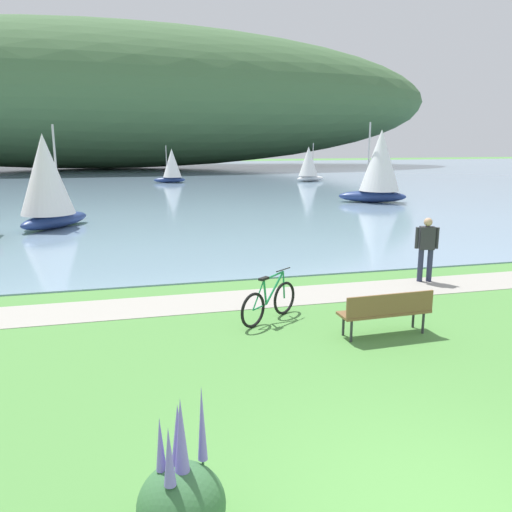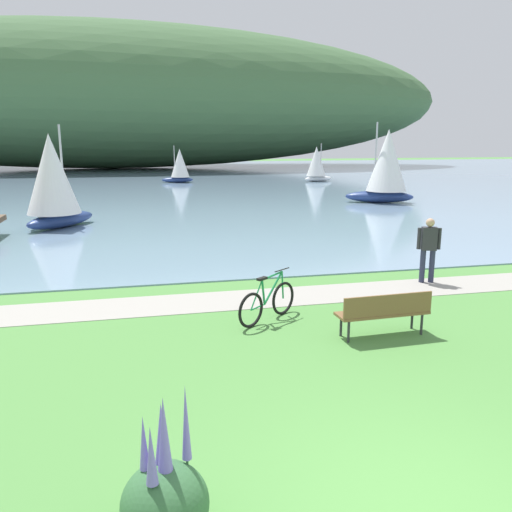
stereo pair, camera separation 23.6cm
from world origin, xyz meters
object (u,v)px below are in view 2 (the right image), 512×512
(park_bench_near_camera, at_px, (384,311))
(sailboat_mid_bay, at_px, (180,165))
(sailboat_toward_hillside, at_px, (386,165))
(person_at_shoreline, at_px, (429,246))
(bicycle_leaning_near_bench, at_px, (268,302))
(sailboat_far_off, at_px, (317,164))
(sailboat_nearest_to_shore, at_px, (53,180))

(park_bench_near_camera, xyz_separation_m, sailboat_mid_bay, (-0.75, 37.88, 1.03))
(sailboat_toward_hillside, bearing_deg, person_at_shoreline, -113.11)
(person_at_shoreline, bearing_deg, sailboat_mid_bay, 95.98)
(park_bench_near_camera, height_order, sailboat_mid_bay, sailboat_mid_bay)
(bicycle_leaning_near_bench, height_order, sailboat_far_off, sailboat_far_off)
(sailboat_nearest_to_shore, bearing_deg, park_bench_near_camera, -61.37)
(park_bench_near_camera, relative_size, sailboat_nearest_to_shore, 0.42)
(sailboat_nearest_to_shore, relative_size, sailboat_far_off, 1.25)
(sailboat_nearest_to_shore, xyz_separation_m, sailboat_toward_hillside, (17.78, 5.44, 0.19))
(sailboat_toward_hillside, relative_size, sailboat_far_off, 1.37)
(sailboat_nearest_to_shore, relative_size, sailboat_mid_bay, 1.33)
(person_at_shoreline, bearing_deg, bicycle_leaning_near_bench, -158.08)
(person_at_shoreline, xyz_separation_m, sailboat_far_off, (8.53, 32.98, 0.67))
(park_bench_near_camera, distance_m, sailboat_toward_hillside, 22.25)
(sailboat_mid_bay, bearing_deg, sailboat_nearest_to_shore, -106.83)
(sailboat_toward_hillside, bearing_deg, bicycle_leaning_near_bench, -122.70)
(sailboat_nearest_to_shore, height_order, sailboat_mid_bay, sailboat_nearest_to_shore)
(person_at_shoreline, distance_m, sailboat_toward_hillside, 18.02)
(sailboat_nearest_to_shore, height_order, sailboat_far_off, sailboat_nearest_to_shore)
(sailboat_toward_hillside, bearing_deg, park_bench_near_camera, -116.58)
(park_bench_near_camera, xyz_separation_m, person_at_shoreline, (2.87, 3.30, 0.46))
(bicycle_leaning_near_bench, relative_size, sailboat_far_off, 0.43)
(person_at_shoreline, relative_size, sailboat_nearest_to_shore, 0.40)
(person_at_shoreline, relative_size, sailboat_mid_bay, 0.53)
(sailboat_nearest_to_shore, xyz_separation_m, sailboat_far_off, (19.26, 21.89, -0.41))
(park_bench_near_camera, xyz_separation_m, sailboat_far_off, (11.40, 36.28, 1.13))
(park_bench_near_camera, relative_size, bicycle_leaning_near_bench, 1.25)
(bicycle_leaning_near_bench, relative_size, sailboat_mid_bay, 0.45)
(person_at_shoreline, xyz_separation_m, sailboat_nearest_to_shore, (-10.73, 11.09, 1.08))
(sailboat_toward_hillside, height_order, sailboat_far_off, sailboat_toward_hillside)
(person_at_shoreline, distance_m, sailboat_nearest_to_shore, 15.47)
(park_bench_near_camera, bearing_deg, sailboat_toward_hillside, 63.42)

